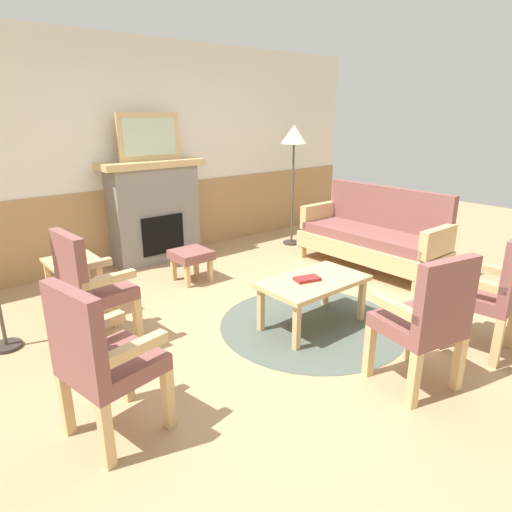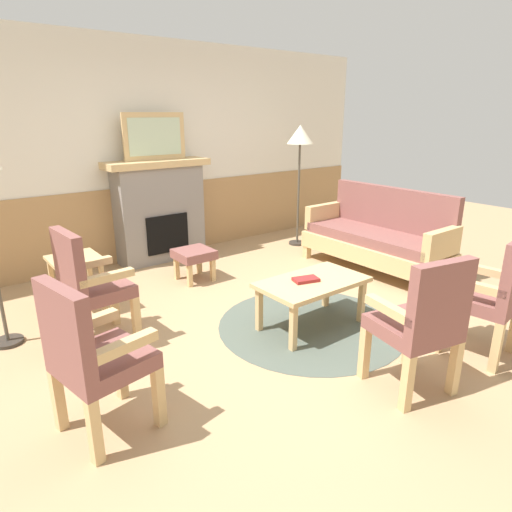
# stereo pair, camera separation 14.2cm
# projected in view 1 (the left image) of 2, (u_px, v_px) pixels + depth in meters

# --- Properties ---
(ground_plane) EXTENTS (14.00, 14.00, 0.00)m
(ground_plane) POSITION_uv_depth(u_px,v_px,m) (280.00, 322.00, 4.07)
(ground_plane) COLOR tan
(wall_back) EXTENTS (7.20, 0.14, 2.70)m
(wall_back) POSITION_uv_depth(u_px,v_px,m) (141.00, 156.00, 5.56)
(wall_back) COLOR silver
(wall_back) RESTS_ON ground_plane
(fireplace) EXTENTS (1.30, 0.44, 1.28)m
(fireplace) POSITION_uv_depth(u_px,v_px,m) (155.00, 211.00, 5.58)
(fireplace) COLOR gray
(fireplace) RESTS_ON ground_plane
(framed_picture) EXTENTS (0.80, 0.04, 0.56)m
(framed_picture) POSITION_uv_depth(u_px,v_px,m) (149.00, 137.00, 5.30)
(framed_picture) COLOR tan
(framed_picture) RESTS_ON fireplace
(couch) EXTENTS (0.70, 1.80, 0.98)m
(couch) POSITION_uv_depth(u_px,v_px,m) (373.00, 237.00, 5.38)
(couch) COLOR tan
(couch) RESTS_ON ground_plane
(coffee_table) EXTENTS (0.96, 0.56, 0.44)m
(coffee_table) POSITION_uv_depth(u_px,v_px,m) (313.00, 285.00, 3.89)
(coffee_table) COLOR tan
(coffee_table) RESTS_ON ground_plane
(round_rug) EXTENTS (1.67, 1.67, 0.01)m
(round_rug) POSITION_uv_depth(u_px,v_px,m) (312.00, 324.00, 4.01)
(round_rug) COLOR #4C564C
(round_rug) RESTS_ON ground_plane
(book_on_table) EXTENTS (0.25, 0.19, 0.03)m
(book_on_table) POSITION_uv_depth(u_px,v_px,m) (307.00, 279.00, 3.85)
(book_on_table) COLOR maroon
(book_on_table) RESTS_ON coffee_table
(footstool) EXTENTS (0.40, 0.40, 0.36)m
(footstool) POSITION_uv_depth(u_px,v_px,m) (191.00, 257.00, 4.98)
(footstool) COLOR tan
(footstool) RESTS_ON ground_plane
(armchair_near_fireplace) EXTENTS (0.51, 0.51, 0.98)m
(armchair_near_fireplace) POSITION_uv_depth(u_px,v_px,m) (89.00, 284.00, 3.49)
(armchair_near_fireplace) COLOR tan
(armchair_near_fireplace) RESTS_ON ground_plane
(armchair_by_window_left) EXTENTS (0.56, 0.56, 0.98)m
(armchair_by_window_left) POSITION_uv_depth(u_px,v_px,m) (100.00, 356.00, 2.47)
(armchair_by_window_left) COLOR tan
(armchair_by_window_left) RESTS_ON ground_plane
(armchair_front_left) EXTENTS (0.54, 0.54, 0.98)m
(armchair_front_left) POSITION_uv_depth(u_px,v_px,m) (493.00, 288.00, 3.42)
(armchair_front_left) COLOR tan
(armchair_front_left) RESTS_ON ground_plane
(armchair_front_center) EXTENTS (0.57, 0.57, 0.98)m
(armchair_front_center) POSITION_uv_depth(u_px,v_px,m) (427.00, 317.00, 2.94)
(armchair_front_center) COLOR tan
(armchair_front_center) RESTS_ON ground_plane
(side_table) EXTENTS (0.44, 0.44, 0.55)m
(side_table) POSITION_uv_depth(u_px,v_px,m) (73.00, 271.00, 4.10)
(side_table) COLOR tan
(side_table) RESTS_ON ground_plane
(floor_lamp_by_couch) EXTENTS (0.36, 0.36, 1.68)m
(floor_lamp_by_couch) POSITION_uv_depth(u_px,v_px,m) (294.00, 142.00, 6.06)
(floor_lamp_by_couch) COLOR #332D28
(floor_lamp_by_couch) RESTS_ON ground_plane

